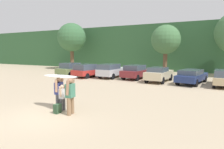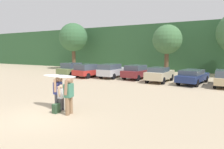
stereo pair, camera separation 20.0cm
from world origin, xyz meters
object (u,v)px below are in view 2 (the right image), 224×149
at_px(parked_car_champagne, 160,74).
at_px(person_adult, 58,91).
at_px(surfboard_white, 59,76).
at_px(person_companion, 69,94).
at_px(parked_car_olive_green, 73,69).
at_px(parked_car_red, 90,70).
at_px(person_child, 61,96).
at_px(parked_car_silver, 113,70).
at_px(parked_car_maroon, 137,72).
at_px(parked_car_navy, 193,76).
at_px(backpack_dropped, 56,108).

distance_m(parked_car_champagne, person_adult, 11.90).
bearing_deg(surfboard_white, person_companion, 155.15).
bearing_deg(parked_car_olive_green, parked_car_champagne, -84.34).
height_order(parked_car_red, person_adult, person_adult).
relative_size(parked_car_olive_green, person_adult, 2.64).
relative_size(parked_car_red, person_child, 3.43).
xyz_separation_m(parked_car_silver, parked_car_maroon, (2.77, 0.20, -0.03)).
bearing_deg(parked_car_red, person_companion, -139.34).
relative_size(parked_car_maroon, parked_car_navy, 0.86).
xyz_separation_m(parked_car_olive_green, backpack_dropped, (9.16, -12.37, -0.57)).
bearing_deg(person_adult, parked_car_red, -71.63).
distance_m(parked_car_olive_green, backpack_dropped, 15.40).
distance_m(parked_car_olive_green, parked_car_red, 2.66).
bearing_deg(person_companion, parked_car_champagne, -103.92).
bearing_deg(person_companion, person_adult, -31.35).
bearing_deg(parked_car_olive_green, parked_car_maroon, -78.45).
relative_size(person_adult, surfboard_white, 0.77).
bearing_deg(person_adult, parked_car_maroon, -96.37).
distance_m(parked_car_maroon, parked_car_champagne, 2.86).
relative_size(parked_car_navy, surfboard_white, 2.33).
xyz_separation_m(person_adult, person_child, (0.36, -0.14, -0.18)).
xyz_separation_m(person_child, surfboard_white, (-0.26, 0.16, 0.97)).
relative_size(parked_car_champagne, backpack_dropped, 9.44).
xyz_separation_m(parked_car_champagne, person_child, (-1.65, -11.86, -0.02)).
xyz_separation_m(parked_car_champagne, parked_car_navy, (2.98, 0.20, -0.04)).
xyz_separation_m(parked_car_navy, surfboard_white, (-4.89, -11.91, 1.00)).
height_order(parked_car_navy, surfboard_white, surfboard_white).
xyz_separation_m(parked_car_champagne, person_adult, (-2.01, -11.73, 0.16)).
height_order(parked_car_navy, backpack_dropped, parked_car_navy).
xyz_separation_m(parked_car_navy, person_adult, (-4.99, -11.93, 0.21)).
bearing_deg(parked_car_olive_green, backpack_dropped, -137.52).
bearing_deg(parked_car_olive_green, person_child, -136.69).
height_order(person_child, backpack_dropped, person_child).
bearing_deg(surfboard_white, backpack_dropped, 117.95).
bearing_deg(surfboard_white, parked_car_maroon, -86.75).
relative_size(parked_car_navy, backpack_dropped, 11.05).
bearing_deg(parked_car_champagne, parked_car_navy, -83.17).
bearing_deg(parked_car_red, parked_car_olive_green, 92.29).
distance_m(parked_car_red, parked_car_champagne, 8.11).
bearing_deg(parked_car_olive_green, surfboard_white, -137.14).
xyz_separation_m(parked_car_navy, backpack_dropped, (-4.57, -12.52, -0.49)).
height_order(parked_car_olive_green, person_adult, person_adult).
bearing_deg(parked_car_navy, parked_car_silver, 96.23).
xyz_separation_m(parked_car_maroon, parked_car_champagne, (2.73, -0.84, -0.02)).
height_order(parked_car_maroon, person_adult, person_adult).
relative_size(parked_car_silver, person_child, 3.60).
relative_size(parked_car_red, surfboard_white, 2.12).
xyz_separation_m(parked_car_silver, person_child, (3.85, -12.50, -0.07)).
height_order(parked_car_olive_green, parked_car_maroon, parked_car_olive_green).
xyz_separation_m(parked_car_maroon, person_child, (1.08, -12.71, -0.04)).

